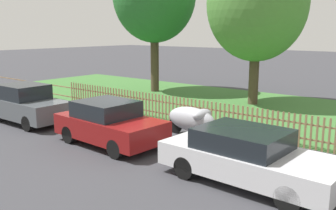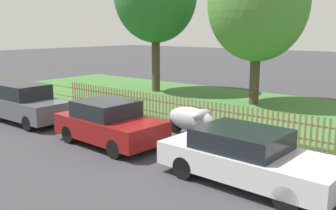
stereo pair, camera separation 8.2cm
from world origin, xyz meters
TOP-DOWN VIEW (x-y plane):
  - ground_plane at (0.00, 0.00)m, footprint 120.00×120.00m
  - kerb_stone at (0.00, 0.10)m, footprint 32.31×0.20m
  - grass_strip at (0.00, 7.07)m, footprint 32.31×9.26m
  - park_fence at (0.00, 2.45)m, footprint 32.31×0.05m
  - parked_car_silver_hatchback at (-5.21, -1.22)m, footprint 3.85×1.70m
  - parked_car_black_saloon at (-0.44, -1.12)m, footprint 3.78×1.93m
  - parked_car_navy_estate at (4.48, -1.12)m, footprint 4.37×1.97m
  - covered_motorcycle at (1.16, 1.25)m, footprint 2.02×0.91m
  - tree_behind_motorcycle at (0.08, 8.02)m, footprint 4.82×4.82m

SIDE VIEW (x-z plane):
  - ground_plane at x=0.00m, z-range 0.00..0.00m
  - grass_strip at x=0.00m, z-range 0.00..0.01m
  - kerb_stone at x=0.00m, z-range 0.00..0.12m
  - park_fence at x=0.00m, z-range 0.00..1.08m
  - covered_motorcycle at x=1.16m, z-range 0.12..1.16m
  - parked_car_navy_estate at x=4.48m, z-range 0.01..1.32m
  - parked_car_black_saloon at x=-0.44m, z-range 0.00..1.42m
  - parked_car_silver_hatchback at x=-5.21m, z-range -0.01..1.52m
  - tree_behind_motorcycle at x=0.08m, z-range 1.05..8.73m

